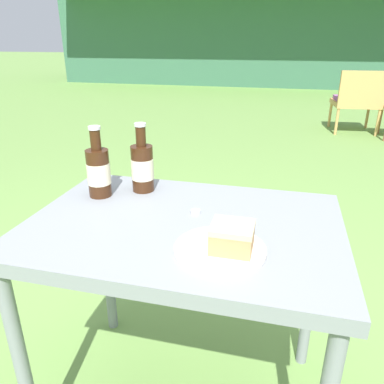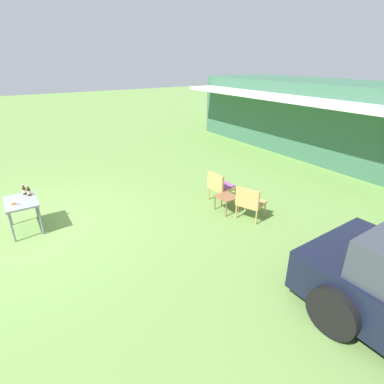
# 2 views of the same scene
# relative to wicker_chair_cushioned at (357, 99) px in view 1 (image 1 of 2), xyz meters

# --- Properties ---
(cabin_building) EXTENTS (11.06, 4.53, 2.65)m
(cabin_building) POSITION_rel_wicker_chair_cushioned_xyz_m (-1.47, 6.17, 0.90)
(cabin_building) COLOR #38664C
(cabin_building) RESTS_ON ground_plane
(wicker_chair_cushioned) EXTENTS (0.60, 0.58, 0.80)m
(wicker_chair_cushioned) POSITION_rel_wicker_chair_cushioned_xyz_m (0.00, 0.00, 0.00)
(wicker_chair_cushioned) COLOR tan
(wicker_chair_cushioned) RESTS_ON ground_plane
(patio_table) EXTENTS (0.87, 0.61, 0.69)m
(patio_table) POSITION_rel_wicker_chair_cushioned_xyz_m (-1.13, -4.39, 0.18)
(patio_table) COLOR gray
(patio_table) RESTS_ON ground_plane
(cake_on_plate) EXTENTS (0.22, 0.22, 0.07)m
(cake_on_plate) POSITION_rel_wicker_chair_cushioned_xyz_m (-0.98, -4.52, 0.28)
(cake_on_plate) COLOR silver
(cake_on_plate) RESTS_ON patio_table
(cola_bottle_near) EXTENTS (0.07, 0.07, 0.23)m
(cola_bottle_near) POSITION_rel_wicker_chair_cushioned_xyz_m (-1.32, -4.19, 0.34)
(cola_bottle_near) COLOR #381E0F
(cola_bottle_near) RESTS_ON patio_table
(cola_bottle_far) EXTENTS (0.07, 0.07, 0.23)m
(cola_bottle_far) POSITION_rel_wicker_chair_cushioned_xyz_m (-1.44, -4.27, 0.34)
(cola_bottle_far) COLOR #381E0F
(cola_bottle_far) RESTS_ON patio_table
(fork) EXTENTS (0.16, 0.07, 0.01)m
(fork) POSITION_rel_wicker_chair_cushioned_xyz_m (-1.03, -4.50, 0.26)
(fork) COLOR silver
(fork) RESTS_ON patio_table
(loose_bottle_cap) EXTENTS (0.03, 0.03, 0.01)m
(loose_bottle_cap) POSITION_rel_wicker_chair_cushioned_xyz_m (-1.11, -4.33, 0.26)
(loose_bottle_cap) COLOR silver
(loose_bottle_cap) RESTS_ON patio_table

